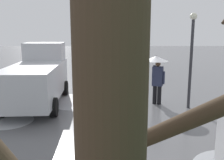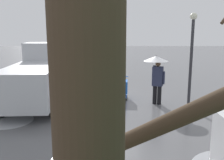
{
  "view_description": "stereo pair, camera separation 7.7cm",
  "coord_description": "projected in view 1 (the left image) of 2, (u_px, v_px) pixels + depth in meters",
  "views": [
    {
      "loc": [
        0.31,
        11.24,
        3.12
      ],
      "look_at": [
        0.05,
        0.55,
        1.05
      ],
      "focal_mm": 39.91,
      "sensor_mm": 36.0,
      "label": 1
    },
    {
      "loc": [
        0.23,
        11.24,
        3.12
      ],
      "look_at": [
        0.05,
        0.55,
        1.05
      ],
      "focal_mm": 39.91,
      "sensor_mm": 36.0,
      "label": 2
    }
  ],
  "objects": [
    {
      "name": "pedestrian_black_side",
      "position": [
        86.0,
        68.0,
        10.83
      ],
      "size": [
        1.04,
        1.04,
        2.15
      ],
      "color": "black",
      "rests_on": "ground"
    },
    {
      "name": "shopping_cart_vendor",
      "position": [
        122.0,
        87.0,
        11.69
      ],
      "size": [
        0.62,
        0.86,
        1.04
      ],
      "color": "#1951B2",
      "rests_on": "ground"
    },
    {
      "name": "slush_patch_mid_street",
      "position": [
        9.0,
        121.0,
        8.85
      ],
      "size": [
        1.7,
        1.7,
        0.01
      ],
      "primitive_type": "cylinder",
      "color": "#999BA0",
      "rests_on": "ground"
    },
    {
      "name": "ground_plane",
      "position": [
        113.0,
        100.0,
        11.63
      ],
      "size": [
        90.0,
        90.0,
        0.0
      ],
      "primitive_type": "plane",
      "color": "#5B5B5E"
    },
    {
      "name": "pedestrian_pink_side",
      "position": [
        157.0,
        68.0,
        10.69
      ],
      "size": [
        1.04,
        1.04,
        2.15
      ],
      "color": "black",
      "rests_on": "ground"
    },
    {
      "name": "slush_patch_near_cluster",
      "position": [
        79.0,
        101.0,
        11.41
      ],
      "size": [
        2.86,
        2.86,
        0.01
      ],
      "primitive_type": "cylinder",
      "color": "#999BA0",
      "rests_on": "ground"
    },
    {
      "name": "street_lamp",
      "position": [
        192.0,
        51.0,
        9.96
      ],
      "size": [
        0.28,
        0.28,
        3.86
      ],
      "color": "#2D2D33",
      "rests_on": "ground"
    },
    {
      "name": "hand_dolly_boxes",
      "position": [
        100.0,
        81.0,
        11.64
      ],
      "size": [
        0.65,
        0.79,
        1.49
      ],
      "color": "#515156",
      "rests_on": "ground"
    },
    {
      "name": "cargo_van_parked_right",
      "position": [
        38.0,
        77.0,
        10.91
      ],
      "size": [
        2.32,
        5.4,
        2.6
      ],
      "color": "#B7BABF",
      "rests_on": "ground"
    }
  ]
}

